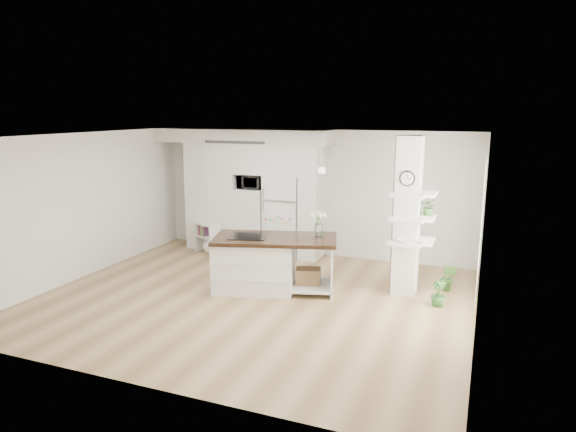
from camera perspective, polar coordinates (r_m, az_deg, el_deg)
name	(u,v)px	position (r m, az deg, el deg)	size (l,w,h in m)	color
floor	(254,298)	(8.74, -3.81, -9.12)	(7.00, 6.00, 0.01)	tan
room	(252,189)	(8.27, -3.99, 2.99)	(7.04, 6.04, 2.72)	white
cabinet_wall	(245,184)	(11.32, -4.80, 3.55)	(4.00, 0.71, 2.70)	white
refrigerator	(284,215)	(11.07, -0.42, 0.09)	(0.78, 0.69, 1.75)	white
column	(411,218)	(8.76, 13.55, -0.17)	(0.69, 0.90, 2.70)	silver
window	(482,224)	(7.84, 20.71, -0.87)	(2.40, 2.40, 0.00)	white
pendant_light	(359,177)	(7.81, 7.85, 4.35)	(0.12, 0.12, 0.10)	white
kitchen_island	(261,262)	(9.02, -2.98, -5.14)	(2.31, 1.55, 1.52)	white
bookshelf	(209,240)	(11.46, -8.81, -2.64)	(0.64, 0.51, 0.66)	white
floor_plant_a	(448,277)	(9.41, 17.38, -6.54)	(0.27, 0.22, 0.49)	#34692A
floor_plant_b	(438,293)	(8.68, 16.36, -8.25)	(0.24, 0.24, 0.42)	#34692A
microwave	(251,182)	(11.20, -4.11, 3.80)	(0.54, 0.37, 0.30)	#2D2D2D
shelf_plant	(429,207)	(8.87, 15.37, 1.02)	(0.27, 0.23, 0.30)	#34692A
decor_bowl	(403,241)	(8.63, 12.71, -2.70)	(0.22, 0.22, 0.05)	white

